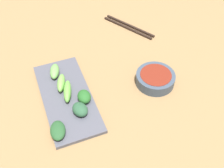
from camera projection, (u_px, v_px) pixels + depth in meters
name	position (u px, v px, depth m)	size (l,w,h in m)	color
tabletop	(105.00, 95.00, 0.89)	(2.10, 2.10, 0.02)	olive
sauce_bowl	(155.00, 78.00, 0.90)	(0.13, 0.13, 0.04)	#364454
serving_plate	(67.00, 97.00, 0.87)	(0.15, 0.33, 0.01)	#484A55
broccoli_stalk_0	(67.00, 91.00, 0.86)	(0.02, 0.09, 0.03)	#5FA841
broccoli_leafy_1	(84.00, 97.00, 0.84)	(0.04, 0.05, 0.03)	#225923
broccoli_stalk_2	(55.00, 71.00, 0.92)	(0.03, 0.07, 0.03)	#629E4D
broccoli_stalk_3	(61.00, 83.00, 0.88)	(0.02, 0.07, 0.03)	#6BAA49
broccoli_leafy_4	(58.00, 130.00, 0.77)	(0.04, 0.07, 0.02)	#234D28
broccoli_leafy_5	(80.00, 109.00, 0.81)	(0.04, 0.05, 0.03)	#274F33
chopsticks	(129.00, 27.00, 1.12)	(0.14, 0.21, 0.01)	black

